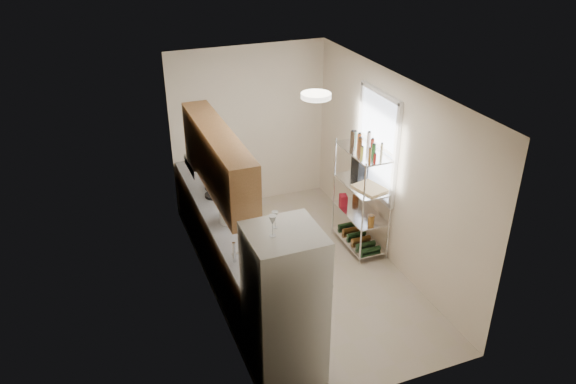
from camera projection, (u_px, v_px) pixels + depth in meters
name	position (u px, v px, depth m)	size (l,w,h in m)	color
room	(304.00, 186.00, 7.02)	(2.52, 4.42, 2.62)	#B3A491
counter_run	(227.00, 241.00, 7.48)	(0.63, 3.51, 0.90)	tan
upper_cabinets	(218.00, 159.00, 6.53)	(0.33, 2.20, 0.72)	tan
range_hood	(208.00, 164.00, 7.40)	(0.50, 0.60, 0.12)	#B7BABC
window	(377.00, 144.00, 7.59)	(0.06, 1.00, 1.46)	white
bakers_rack	(363.00, 178.00, 7.68)	(0.45, 0.90, 1.73)	silver
ceiling_dome	(316.00, 96.00, 6.19)	(0.34, 0.34, 0.06)	white
refrigerator	(284.00, 305.00, 5.65)	(0.71, 0.71, 1.73)	silver
wine_glass_a	(273.00, 226.00, 5.14)	(0.08, 0.08, 0.22)	silver
wine_glass_b	(275.00, 220.00, 5.28)	(0.06, 0.06, 0.18)	silver
rice_cooker	(231.00, 213.00, 7.00)	(0.29, 0.29, 0.24)	white
frying_pan_large	(214.00, 195.00, 7.63)	(0.24, 0.24, 0.04)	black
frying_pan_small	(213.00, 187.00, 7.84)	(0.23, 0.23, 0.05)	black
cutting_board	(370.00, 188.00, 7.58)	(0.33, 0.43, 0.03)	tan
espresso_machine	(360.00, 164.00, 7.98)	(0.16, 0.24, 0.28)	black
storage_bag	(343.00, 200.00, 8.09)	(0.10, 0.14, 0.16)	maroon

